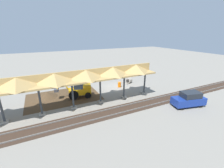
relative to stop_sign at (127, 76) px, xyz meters
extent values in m
plane|color=gray|center=(2.21, -0.12, -1.72)|extent=(120.00, 120.00, 0.00)
cube|color=#4C3823|center=(11.39, 0.41, -1.71)|extent=(10.48, 7.00, 0.01)
cube|color=#9E998E|center=(-0.36, 4.60, -1.62)|extent=(0.70, 0.70, 0.20)
cylinder|color=#383D42|center=(-0.36, 4.60, 0.08)|extent=(0.24, 0.24, 3.60)
cube|color=#9E998E|center=(3.36, 4.60, -1.62)|extent=(0.70, 0.70, 0.20)
cylinder|color=#383D42|center=(3.36, 4.60, 0.08)|extent=(0.24, 0.24, 3.60)
cube|color=#9E998E|center=(7.09, 4.60, -1.62)|extent=(0.70, 0.70, 0.20)
cylinder|color=#383D42|center=(7.09, 4.60, 0.08)|extent=(0.24, 0.24, 3.60)
cube|color=#9E998E|center=(10.81, 4.60, -1.62)|extent=(0.70, 0.70, 0.20)
cylinder|color=#383D42|center=(10.81, 4.60, 0.08)|extent=(0.24, 0.24, 3.60)
cube|color=#9E998E|center=(14.53, 4.60, -1.62)|extent=(0.70, 0.70, 0.20)
cylinder|color=#383D42|center=(14.53, 4.60, 0.08)|extent=(0.24, 0.24, 3.60)
cube|color=#9E998E|center=(18.25, 4.60, -1.62)|extent=(0.70, 0.70, 0.20)
cylinder|color=#383D42|center=(18.25, 4.60, 0.08)|extent=(0.24, 0.24, 3.60)
cube|color=tan|center=(10.81, 4.60, 1.98)|extent=(23.53, 3.20, 0.20)
cube|color=tan|center=(10.81, 4.60, 2.63)|extent=(23.53, 0.20, 1.10)
pyramid|color=tan|center=(1.50, 4.60, 2.63)|extent=(3.35, 3.20, 1.10)
pyramid|color=tan|center=(5.22, 4.60, 2.63)|extent=(3.35, 3.20, 1.10)
pyramid|color=tan|center=(8.95, 4.60, 2.63)|extent=(3.35, 3.20, 1.10)
pyramid|color=tan|center=(12.67, 4.60, 2.63)|extent=(3.35, 3.20, 1.10)
pyramid|color=tan|center=(16.39, 4.60, 2.63)|extent=(3.35, 3.20, 1.10)
cube|color=slate|center=(2.21, 7.02, -1.64)|extent=(60.00, 0.08, 0.15)
cube|color=slate|center=(2.21, 8.45, -1.64)|extent=(60.00, 0.08, 0.15)
cube|color=#38281E|center=(2.21, 7.74, -1.70)|extent=(60.00, 2.58, 0.03)
cylinder|color=gray|center=(0.00, 0.00, -0.62)|extent=(0.06, 0.06, 2.19)
cylinder|color=red|center=(0.00, 0.00, 0.28)|extent=(0.69, 0.38, 0.76)
cube|color=orange|center=(9.15, 1.56, -0.75)|extent=(3.39, 1.89, 0.90)
cube|color=#1E262D|center=(9.34, 1.52, 0.40)|extent=(1.50, 1.40, 1.40)
cube|color=orange|center=(8.14, 1.75, -0.05)|extent=(1.34, 1.29, 0.50)
cylinder|color=black|center=(9.95, 0.67, -1.02)|extent=(1.43, 0.56, 1.40)
cylinder|color=black|center=(10.23, 2.07, -1.02)|extent=(1.43, 0.56, 1.40)
cylinder|color=black|center=(7.96, 1.13, -1.27)|extent=(0.94, 0.47, 0.90)
cylinder|color=black|center=(8.21, 2.40, -1.27)|extent=(0.94, 0.47, 0.90)
cylinder|color=orange|center=(11.17, 1.16, 0.36)|extent=(1.08, 0.38, 1.41)
cylinder|color=orange|center=(11.98, 1.00, 0.37)|extent=(0.89, 0.33, 1.36)
cube|color=#47474C|center=(12.34, 0.93, -0.27)|extent=(0.74, 0.90, 0.40)
cone|color=#4C3823|center=(13.63, -0.73, -1.72)|extent=(6.07, 6.07, 1.53)
cylinder|color=#9E9384|center=(-1.00, -0.92, -1.21)|extent=(1.27, 1.30, 1.01)
cylinder|color=black|center=(-0.57, -0.73, -1.21)|extent=(0.29, 0.60, 0.66)
cube|color=navy|center=(-2.84, 10.67, -0.95)|extent=(4.48, 2.64, 0.95)
cube|color=#1E232B|center=(-3.04, 10.72, -0.11)|extent=(2.64, 2.03, 0.73)
cylinder|color=black|center=(-1.32, 11.08, -1.42)|extent=(0.63, 0.33, 0.60)
cylinder|color=black|center=(-1.65, 9.65, -1.42)|extent=(0.63, 0.33, 0.60)
cylinder|color=black|center=(-4.02, 11.70, -1.42)|extent=(0.63, 0.33, 0.60)
cylinder|color=black|center=(-4.35, 10.27, -1.42)|extent=(0.63, 0.33, 0.60)
cylinder|color=orange|center=(1.74, 0.29, -1.27)|extent=(0.56, 0.56, 0.90)
camera|label=1|loc=(13.97, 22.24, 7.53)|focal=24.00mm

